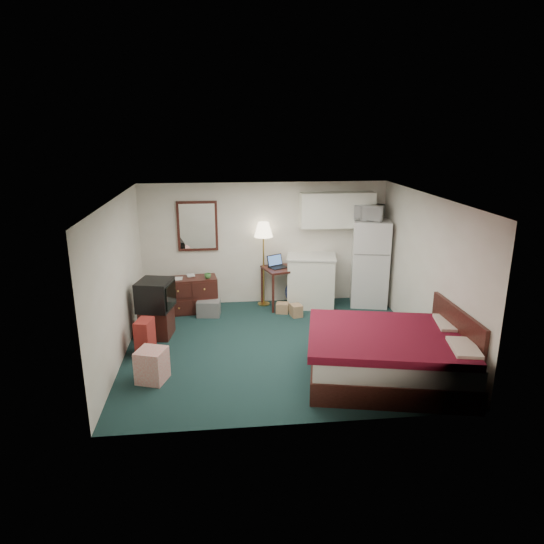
{
  "coord_description": "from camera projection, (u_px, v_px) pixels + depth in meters",
  "views": [
    {
      "loc": [
        -0.89,
        -7.41,
        3.52
      ],
      "look_at": [
        -0.05,
        0.42,
        1.18
      ],
      "focal_mm": 32.0,
      "sensor_mm": 36.0,
      "label": 1
    }
  ],
  "objects": [
    {
      "name": "headboard",
      "position": [
        456.0,
        341.0,
        7.04
      ],
      "size": [
        0.06,
        1.56,
        1.0
      ],
      "primitive_type": null,
      "color": "black",
      "rests_on": "walls"
    },
    {
      "name": "exercise_ball",
      "position": [
        298.0,
        292.0,
        10.01
      ],
      "size": [
        0.59,
        0.59,
        0.54
      ],
      "primitive_type": "sphere",
      "rotation": [
        0.0,
        0.0,
        -0.09
      ],
      "color": "#314186",
      "rests_on": "floor"
    },
    {
      "name": "microwave",
      "position": [
        369.0,
        211.0,
        9.61
      ],
      "size": [
        0.64,
        0.52,
        0.38
      ],
      "primitive_type": "imported",
      "rotation": [
        0.0,
        0.0,
        -0.44
      ],
      "color": "white",
      "rests_on": "fridge"
    },
    {
      "name": "kitchen_counter",
      "position": [
        311.0,
        281.0,
        9.93
      ],
      "size": [
        1.05,
        0.88,
        1.02
      ],
      "primitive_type": null,
      "rotation": [
        0.0,
        0.0,
        -0.19
      ],
      "color": "white",
      "rests_on": "floor"
    },
    {
      "name": "retail_box",
      "position": [
        152.0,
        365.0,
        6.98
      ],
      "size": [
        0.49,
        0.49,
        0.49
      ],
      "primitive_type": null,
      "rotation": [
        0.0,
        0.0,
        -0.33
      ],
      "color": "silver",
      "rests_on": "floor"
    },
    {
      "name": "cardboard_box_a",
      "position": [
        282.0,
        308.0,
        9.61
      ],
      "size": [
        0.28,
        0.26,
        0.2
      ],
      "primitive_type": null,
      "rotation": [
        0.0,
        0.0,
        -0.26
      ],
      "color": "#93643C",
      "rests_on": "floor"
    },
    {
      "name": "laptop",
      "position": [
        278.0,
        262.0,
        9.75
      ],
      "size": [
        0.44,
        0.42,
        0.24
      ],
      "primitive_type": null,
      "rotation": [
        0.0,
        0.0,
        0.51
      ],
      "color": "black",
      "rests_on": "desk"
    },
    {
      "name": "fridge",
      "position": [
        370.0,
        263.0,
        9.92
      ],
      "size": [
        0.87,
        0.87,
        1.77
      ],
      "primitive_type": null,
      "rotation": [
        0.0,
        0.0,
        -0.23
      ],
      "color": "white",
      "rests_on": "floor"
    },
    {
      "name": "book_b",
      "position": [
        187.0,
        271.0,
        9.59
      ],
      "size": [
        0.15,
        0.05,
        0.21
      ],
      "primitive_type": "imported",
      "rotation": [
        0.0,
        0.0,
        0.19
      ],
      "color": "#93643C",
      "rests_on": "dresser"
    },
    {
      "name": "mug",
      "position": [
        208.0,
        275.0,
        9.47
      ],
      "size": [
        0.16,
        0.14,
        0.13
      ],
      "primitive_type": "imported",
      "rotation": [
        0.0,
        0.0,
        0.33
      ],
      "color": "#47833E",
      "rests_on": "dresser"
    },
    {
      "name": "ceiling",
      "position": [
        278.0,
        198.0,
        7.44
      ],
      "size": [
        5.0,
        4.5,
        0.01
      ],
      "primitive_type": "cube",
      "color": "white",
      "rests_on": "walls"
    },
    {
      "name": "file_bin",
      "position": [
        209.0,
        308.0,
        9.46
      ],
      "size": [
        0.47,
        0.38,
        0.31
      ],
      "primitive_type": null,
      "rotation": [
        0.0,
        0.0,
        -0.12
      ],
      "color": "slate",
      "rests_on": "floor"
    },
    {
      "name": "desk",
      "position": [
        281.0,
        287.0,
        9.91
      ],
      "size": [
        0.8,
        0.8,
        0.82
      ],
      "primitive_type": null,
      "rotation": [
        0.0,
        0.0,
        0.29
      ],
      "color": "black",
      "rests_on": "floor"
    },
    {
      "name": "dresser",
      "position": [
        191.0,
        295.0,
        9.62
      ],
      "size": [
        1.08,
        0.6,
        0.7
      ],
      "primitive_type": null,
      "rotation": [
        0.0,
        0.0,
        0.13
      ],
      "color": "black",
      "rests_on": "floor"
    },
    {
      "name": "walls",
      "position": [
        278.0,
        275.0,
        7.8
      ],
      "size": [
        5.01,
        4.51,
        2.5
      ],
      "color": "white",
      "rests_on": "floor"
    },
    {
      "name": "crt_tv",
      "position": [
        155.0,
        295.0,
        8.35
      ],
      "size": [
        0.68,
        0.72,
        0.52
      ],
      "primitive_type": null,
      "rotation": [
        0.0,
        0.0,
        -0.23
      ],
      "color": "black",
      "rests_on": "tv_stand"
    },
    {
      "name": "tv_stand",
      "position": [
        157.0,
        322.0,
        8.5
      ],
      "size": [
        0.58,
        0.62,
        0.51
      ],
      "primitive_type": null,
      "rotation": [
        0.0,
        0.0,
        -0.15
      ],
      "color": "black",
      "rests_on": "floor"
    },
    {
      "name": "suitcase",
      "position": [
        145.0,
        337.0,
        7.79
      ],
      "size": [
        0.3,
        0.41,
        0.59
      ],
      "primitive_type": null,
      "rotation": [
        0.0,
        0.0,
        -0.22
      ],
      "color": "maroon",
      "rests_on": "floor"
    },
    {
      "name": "mirror",
      "position": [
        197.0,
        226.0,
        9.66
      ],
      "size": [
        0.8,
        0.06,
        1.0
      ],
      "primitive_type": null,
      "color": "white",
      "rests_on": "walls"
    },
    {
      "name": "book_a",
      "position": [
        174.0,
        274.0,
        9.4
      ],
      "size": [
        0.15,
        0.02,
        0.21
      ],
      "primitive_type": "imported",
      "rotation": [
        0.0,
        0.0,
        0.02
      ],
      "color": "#93643C",
      "rests_on": "dresser"
    },
    {
      "name": "upper_cabinets",
      "position": [
        337.0,
        210.0,
        9.73
      ],
      "size": [
        1.5,
        0.35,
        0.7
      ],
      "primitive_type": null,
      "color": "white",
      "rests_on": "walls"
    },
    {
      "name": "bed",
      "position": [
        389.0,
        357.0,
        6.99
      ],
      "size": [
        2.55,
        2.17,
        0.71
      ],
      "primitive_type": null,
      "rotation": [
        0.0,
        0.0,
        -0.21
      ],
      "color": "#480918",
      "rests_on": "floor"
    },
    {
      "name": "floor_lamp",
      "position": [
        264.0,
        264.0,
        9.86
      ],
      "size": [
        0.38,
        0.38,
        1.73
      ],
      "primitive_type": null,
      "rotation": [
        0.0,
        0.0,
        0.0
      ],
      "color": "gold",
      "rests_on": "floor"
    },
    {
      "name": "floor",
      "position": [
        277.0,
        346.0,
        8.16
      ],
      "size": [
        5.0,
        4.5,
        0.01
      ],
      "primitive_type": "cube",
      "color": "black",
      "rests_on": "ground"
    },
    {
      "name": "cardboard_box_b",
      "position": [
        296.0,
        310.0,
        9.43
      ],
      "size": [
        0.25,
        0.28,
        0.24
      ],
      "primitive_type": null,
      "rotation": [
        0.0,
        0.0,
        0.23
      ],
      "color": "#93643C",
      "rests_on": "floor"
    }
  ]
}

